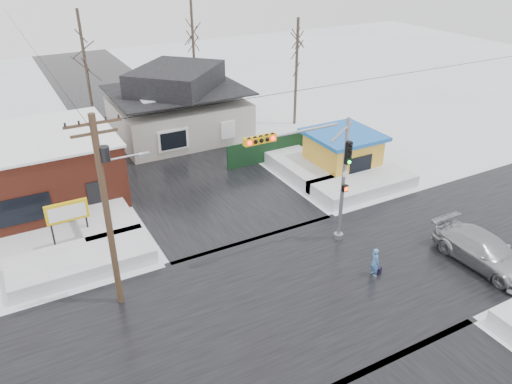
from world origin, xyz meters
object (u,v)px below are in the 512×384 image
utility_pole (107,203)px  pedestrian (375,262)px  traffic_signal (320,170)px  kiosk (342,152)px  marquee_sign (67,213)px  car (484,251)px

utility_pole → pedestrian: bearing=-19.5°
traffic_signal → kiosk: (7.07, 7.03, -3.08)m
marquee_sign → car: (17.92, -11.97, -1.13)m
utility_pole → car: bearing=-19.5°
pedestrian → car: size_ratio=0.28×
utility_pole → pedestrian: utility_pole is taller
car → kiosk: bearing=86.0°
traffic_signal → pedestrian: 5.26m
utility_pole → kiosk: size_ratio=1.96×
utility_pole → pedestrian: (11.40, -4.05, -4.34)m
utility_pole → traffic_signal: bearing=-2.9°
marquee_sign → pedestrian: bearing=-38.8°
car → traffic_signal: bearing=138.7°
traffic_signal → car: traffic_signal is taller
marquee_sign → kiosk: kiosk is taller
pedestrian → car: 5.78m
marquee_sign → pedestrian: (12.47, -10.04, -1.15)m
traffic_signal → kiosk: size_ratio=1.52×
car → utility_pole: bearing=159.1°
marquee_sign → kiosk: bearing=1.6°
traffic_signal → utility_pole: size_ratio=0.78×
kiosk → car: bearing=-92.6°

